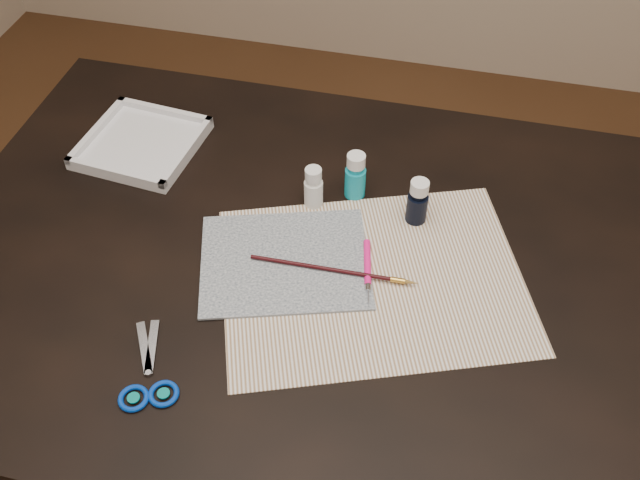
% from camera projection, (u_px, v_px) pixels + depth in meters
% --- Properties ---
extents(ground, '(3.50, 3.50, 0.02)m').
position_uv_depth(ground, '(320.00, 467.00, 1.72)').
color(ground, '#422614').
rests_on(ground, ground).
extents(table, '(1.30, 0.90, 0.75)m').
position_uv_depth(table, '(320.00, 383.00, 1.44)').
color(table, black).
rests_on(table, ground).
extents(paper, '(0.57, 0.51, 0.00)m').
position_uv_depth(paper, '(373.00, 279.00, 1.13)').
color(paper, white).
rests_on(paper, table).
extents(canvas, '(0.32, 0.29, 0.00)m').
position_uv_depth(canvas, '(285.00, 261.00, 1.15)').
color(canvas, '#0E1D31').
rests_on(canvas, paper).
extents(paint_bottle_white, '(0.04, 0.04, 0.08)m').
position_uv_depth(paint_bottle_white, '(313.00, 187.00, 1.22)').
color(paint_bottle_white, white).
rests_on(paint_bottle_white, table).
extents(paint_bottle_cyan, '(0.04, 0.04, 0.09)m').
position_uv_depth(paint_bottle_cyan, '(355.00, 175.00, 1.23)').
color(paint_bottle_cyan, '#119DB6').
rests_on(paint_bottle_cyan, table).
extents(paint_bottle_navy, '(0.04, 0.04, 0.09)m').
position_uv_depth(paint_bottle_navy, '(418.00, 201.00, 1.19)').
color(paint_bottle_navy, black).
rests_on(paint_bottle_navy, table).
extents(paintbrush, '(0.27, 0.02, 0.01)m').
position_uv_depth(paintbrush, '(334.00, 270.00, 1.13)').
color(paintbrush, black).
rests_on(paintbrush, canvas).
extents(craft_knife, '(0.04, 0.14, 0.01)m').
position_uv_depth(craft_knife, '(368.00, 273.00, 1.13)').
color(craft_knife, '#FF1686').
rests_on(craft_knife, paper).
extents(scissors, '(0.16, 0.19, 0.01)m').
position_uv_depth(scissors, '(144.00, 365.00, 1.02)').
color(scissors, silver).
rests_on(scissors, table).
extents(palette_tray, '(0.22, 0.22, 0.02)m').
position_uv_depth(palette_tray, '(142.00, 143.00, 1.34)').
color(palette_tray, silver).
rests_on(palette_tray, table).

